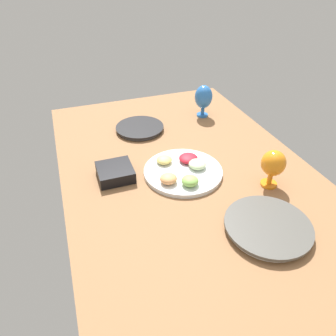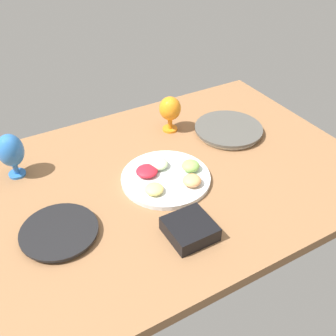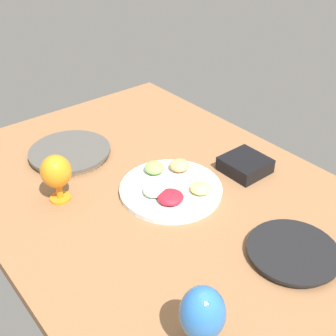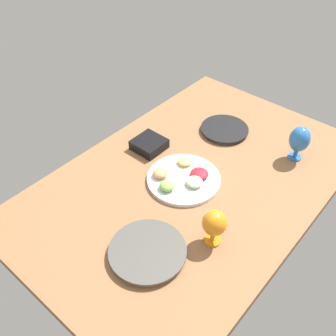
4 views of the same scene
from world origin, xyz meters
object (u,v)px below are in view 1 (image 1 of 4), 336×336
at_px(dinner_plate_left, 140,128).
at_px(hurricane_glass_blue, 204,98).
at_px(hurricane_glass_orange, 273,164).
at_px(square_bowl_black, 115,172).
at_px(dinner_plate_right, 268,227).
at_px(fruit_platter, 183,170).

xyz_separation_m(dinner_plate_left, hurricane_glass_blue, (-0.05, 0.38, 0.10)).
height_order(hurricane_glass_orange, square_bowl_black, hurricane_glass_orange).
bearing_deg(dinner_plate_right, hurricane_glass_blue, 169.75).
xyz_separation_m(dinner_plate_right, fruit_platter, (-0.39, -0.15, 0.00)).
bearing_deg(hurricane_glass_blue, fruit_platter, -32.92).
height_order(fruit_platter, hurricane_glass_orange, hurricane_glass_orange).
bearing_deg(dinner_plate_left, hurricane_glass_blue, 96.86).
bearing_deg(fruit_platter, hurricane_glass_blue, 147.08).
relative_size(fruit_platter, hurricane_glass_blue, 1.87).
distance_m(hurricane_glass_blue, square_bowl_black, 0.71).
distance_m(dinner_plate_right, hurricane_glass_orange, 0.27).
bearing_deg(hurricane_glass_blue, hurricane_glass_orange, -0.86).
distance_m(dinner_plate_left, hurricane_glass_blue, 0.39).
bearing_deg(hurricane_glass_orange, fruit_platter, -122.03).
distance_m(dinner_plate_left, dinner_plate_right, 0.85).
bearing_deg(dinner_plate_left, fruit_platter, 9.29).
distance_m(dinner_plate_left, hurricane_glass_orange, 0.72).
xyz_separation_m(hurricane_glass_orange, hurricane_glass_blue, (-0.66, 0.01, 0.01)).
bearing_deg(hurricane_glass_blue, square_bowl_black, -55.16).
xyz_separation_m(fruit_platter, square_bowl_black, (-0.07, -0.27, 0.01)).
xyz_separation_m(dinner_plate_left, hurricane_glass_orange, (0.61, 0.37, 0.09)).
bearing_deg(dinner_plate_right, dinner_plate_left, -165.04).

